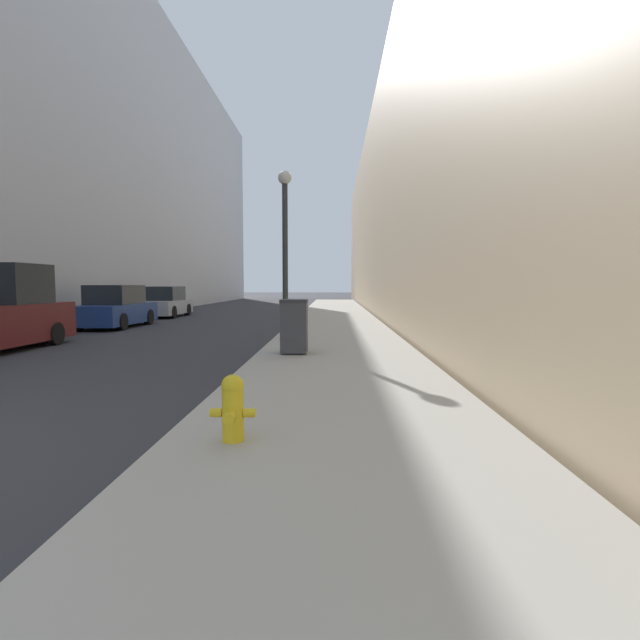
{
  "coord_description": "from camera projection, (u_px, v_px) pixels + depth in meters",
  "views": [
    {
      "loc": [
        5.88,
        -3.53,
        1.71
      ],
      "look_at": [
        5.28,
        18.46,
        0.13
      ],
      "focal_mm": 28.0,
      "sensor_mm": 36.0,
      "label": 1
    }
  ],
  "objects": [
    {
      "name": "sidewalk_right",
      "position": [
        336.0,
        322.0,
        21.58
      ],
      "size": [
        3.79,
        60.0,
        0.12
      ],
      "color": "#ADA89E",
      "rests_on": "ground"
    },
    {
      "name": "building_right_stone",
      "position": [
        473.0,
        213.0,
        28.93
      ],
      "size": [
        12.0,
        60.0,
        11.64
      ],
      "color": "tan",
      "rests_on": "ground"
    },
    {
      "name": "parked_sedan_far",
      "position": [
        164.0,
        303.0,
        26.03
      ],
      "size": [
        1.92,
        4.17,
        1.59
      ],
      "color": "#A3A8B2",
      "rests_on": "ground"
    },
    {
      "name": "fire_hydrant",
      "position": [
        233.0,
        406.0,
        5.03
      ],
      "size": [
        0.46,
        0.34,
        0.68
      ],
      "color": "yellow",
      "rests_on": "sidewalk_right"
    },
    {
      "name": "building_left_glass",
      "position": [
        49.0,
        152.0,
        29.34
      ],
      "size": [
        12.0,
        60.0,
        18.96
      ],
      "color": "#BCBCC1",
      "rests_on": "ground"
    },
    {
      "name": "trash_bin",
      "position": [
        294.0,
        326.0,
        11.43
      ],
      "size": [
        0.61,
        0.69,
        1.24
      ],
      "color": "#3D3D42",
      "rests_on": "sidewalk_right"
    },
    {
      "name": "parked_sedan_near",
      "position": [
        116.0,
        308.0,
        19.78
      ],
      "size": [
        1.86,
        4.5,
        1.67
      ],
      "color": "navy",
      "rests_on": "ground"
    },
    {
      "name": "lamppost",
      "position": [
        285.0,
        244.0,
        14.56
      ],
      "size": [
        0.4,
        0.4,
        4.86
      ],
      "color": "#2D332D",
      "rests_on": "sidewalk_right"
    }
  ]
}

